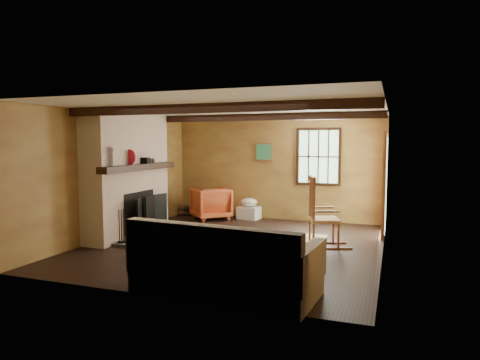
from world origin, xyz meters
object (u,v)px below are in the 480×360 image
at_px(rocking_chair, 321,217).
at_px(sofa, 224,268).
at_px(armchair, 211,203).
at_px(laundry_basket, 249,213).
at_px(fireplace, 129,180).

bearing_deg(rocking_chair, sofa, 146.02).
relative_size(sofa, armchair, 2.78).
distance_m(laundry_basket, armchair, 0.94).
distance_m(rocking_chair, armchair, 3.46).
relative_size(laundry_basket, armchair, 0.60).
xyz_separation_m(fireplace, rocking_chair, (3.69, 0.36, -0.58)).
bearing_deg(rocking_chair, fireplace, 76.04).
height_order(sofa, armchair, sofa).
bearing_deg(laundry_basket, fireplace, -122.82).
xyz_separation_m(rocking_chair, sofa, (-0.72, -2.77, -0.20)).
bearing_deg(sofa, laundry_basket, 110.42).
distance_m(fireplace, rocking_chair, 3.75).
distance_m(fireplace, armchair, 2.44).
xyz_separation_m(laundry_basket, armchair, (-0.85, -0.32, 0.23)).
distance_m(rocking_chair, sofa, 2.87).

